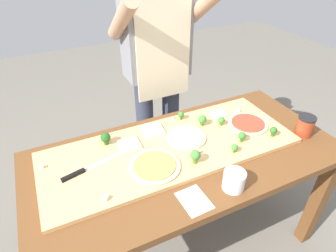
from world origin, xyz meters
TOP-DOWN VIEW (x-y plane):
  - ground_plane at (0.00, 0.00)m, footprint 8.00×8.00m
  - prep_table at (0.00, 0.00)m, footprint 1.57×0.75m
  - cutting_board at (-0.06, 0.06)m, footprint 1.29×0.49m
  - chefs_knife at (-0.48, 0.07)m, footprint 0.32×0.10m
  - pizza_whole_pesto_green at (-0.19, -0.04)m, footprint 0.24×0.24m
  - pizza_whole_tomato_red at (0.42, 0.05)m, footprint 0.22×0.22m
  - pizza_whole_cheese_artichoke at (0.04, 0.09)m, footprint 0.21×0.21m
  - pizza_slice_far_left at (-0.09, 0.22)m, footprint 0.12×0.12m
  - pizza_slice_far_right at (0.33, 0.20)m, footprint 0.08×0.08m
  - pizza_slice_center at (-0.24, 0.16)m, footprint 0.10×0.10m
  - broccoli_floret_back_mid at (-0.35, 0.22)m, footprint 0.05×0.05m
  - broccoli_floret_front_right at (0.20, -0.11)m, footprint 0.04×0.04m
  - broccoli_floret_back_right at (-0.01, -0.10)m, footprint 0.05×0.05m
  - broccoli_floret_center_left at (0.10, 0.26)m, footprint 0.04×0.04m
  - broccoli_floret_front_mid at (0.18, 0.15)m, footprint 0.05×0.05m
  - broccoli_floret_back_left at (0.28, 0.11)m, footprint 0.04×0.04m
  - broccoli_floret_front_left at (0.47, -0.09)m, footprint 0.04×0.04m
  - broccoli_floret_center_right at (0.29, -0.06)m, footprint 0.04×0.04m
  - cheese_crumble_a at (0.56, 0.04)m, footprint 0.02×0.02m
  - cheese_crumble_b at (-0.67, 0.17)m, footprint 0.02×0.02m
  - cheese_crumble_c at (0.45, 0.18)m, footprint 0.02×0.02m
  - cheese_crumble_d at (-0.45, -0.14)m, footprint 0.03×0.03m
  - cheese_crumble_e at (0.04, -0.05)m, footprint 0.03×0.03m
  - cheese_crumble_f at (0.06, 0.28)m, footprint 0.02×0.02m
  - flour_cup at (0.07, -0.29)m, footprint 0.10×0.10m
  - sauce_jar at (0.65, -0.13)m, footprint 0.09×0.09m
  - recipe_note at (-0.12, -0.28)m, footprint 0.12×0.15m
  - cook_center at (0.11, 0.61)m, footprint 0.54×0.39m

SIDE VIEW (x-z plane):
  - ground_plane at x=0.00m, z-range 0.00..0.00m
  - prep_table at x=0.00m, z-range 0.27..1.02m
  - recipe_note at x=-0.12m, z-range 0.75..0.75m
  - cutting_board at x=-0.06m, z-range 0.75..0.77m
  - chefs_knife at x=-0.48m, z-range 0.77..0.78m
  - pizza_slice_far_left at x=-0.09m, z-range 0.77..0.78m
  - pizza_slice_far_right at x=0.33m, z-range 0.77..0.78m
  - pizza_slice_center at x=-0.24m, z-range 0.77..0.78m
  - cheese_crumble_a at x=0.56m, z-range 0.77..0.78m
  - cheese_crumble_f at x=0.06m, z-range 0.77..0.78m
  - pizza_whole_cheese_artichoke at x=0.04m, z-range 0.77..0.78m
  - pizza_whole_pesto_green at x=-0.19m, z-range 0.77..0.78m
  - pizza_whole_tomato_red at x=0.42m, z-range 0.77..0.78m
  - cheese_crumble_b at x=-0.67m, z-range 0.77..0.79m
  - cheese_crumble_d at x=-0.45m, z-range 0.77..0.79m
  - cheese_crumble_c at x=0.45m, z-range 0.77..0.79m
  - cheese_crumble_e at x=0.04m, z-range 0.77..0.79m
  - flour_cup at x=0.07m, z-range 0.74..0.83m
  - broccoli_floret_front_right at x=0.20m, z-range 0.77..0.82m
  - broccoli_floret_back_left at x=0.28m, z-range 0.77..0.83m
  - broccoli_floret_center_left at x=0.10m, z-range 0.78..0.83m
  - broccoli_floret_front_left at x=0.47m, z-range 0.78..0.83m
  - broccoli_floret_center_right at x=0.29m, z-range 0.78..0.83m
  - sauce_jar at x=0.65m, z-range 0.75..0.86m
  - broccoli_floret_front_mid at x=0.18m, z-range 0.78..0.84m
  - broccoli_floret_back_mid at x=-0.35m, z-range 0.78..0.84m
  - broccoli_floret_back_right at x=-0.01m, z-range 0.78..0.85m
  - cook_center at x=0.11m, z-range 0.16..1.83m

